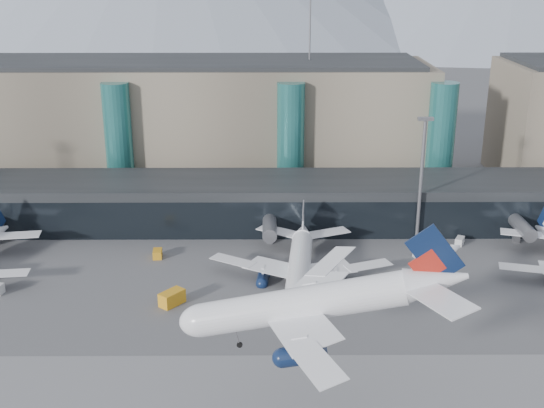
{
  "coord_description": "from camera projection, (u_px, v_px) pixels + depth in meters",
  "views": [
    {
      "loc": [
        -0.29,
        -80.31,
        53.43
      ],
      "look_at": [
        0.41,
        32.0,
        13.69
      ],
      "focal_mm": 45.0,
      "sensor_mm": 36.0,
      "label": 1
    }
  ],
  "objects": [
    {
      "name": "hero_jet",
      "position": [
        329.0,
        294.0,
        77.56
      ],
      "size": [
        35.17,
        35.11,
        11.41
      ],
      "rotation": [
        0.0,
        -0.24,
        -0.14
      ],
      "color": "white",
      "rests_on": "ground"
    },
    {
      "name": "lightmast_mid",
      "position": [
        422.0,
        173.0,
        134.15
      ],
      "size": [
        3.0,
        1.2,
        25.6
      ],
      "color": "slate",
      "rests_on": "ground"
    },
    {
      "name": "veh_h",
      "position": [
        172.0,
        298.0,
        112.66
      ],
      "size": [
        4.44,
        4.71,
        2.35
      ],
      "primitive_type": "cube",
      "rotation": [
        0.0,
        0.0,
        0.88
      ],
      "color": "orange",
      "rests_on": "ground"
    },
    {
      "name": "veh_b",
      "position": [
        158.0,
        254.0,
        130.77
      ],
      "size": [
        1.9,
        2.86,
        1.57
      ],
      "primitive_type": "cube",
      "rotation": [
        0.0,
        0.0,
        1.66
      ],
      "color": "orange",
      "rests_on": "ground"
    },
    {
      "name": "ground",
      "position": [
        270.0,
        375.0,
        93.54
      ],
      "size": [
        900.0,
        900.0,
        0.0
      ],
      "primitive_type": "plane",
      "color": "#515154",
      "rests_on": "ground"
    },
    {
      "name": "jet_parked_mid",
      "position": [
        300.0,
        253.0,
        122.7
      ],
      "size": [
        34.65,
        34.22,
        11.2
      ],
      "rotation": [
        0.0,
        0.0,
        1.48
      ],
      "color": "white",
      "rests_on": "ground"
    },
    {
      "name": "veh_c",
      "position": [
        420.0,
        282.0,
        119.04
      ],
      "size": [
        3.5,
        2.29,
        1.79
      ],
      "primitive_type": "cube",
      "rotation": [
        0.0,
        0.0,
        -0.19
      ],
      "color": "#47474C",
      "rests_on": "ground"
    },
    {
      "name": "terminal_main",
      "position": [
        171.0,
        122.0,
        173.08
      ],
      "size": [
        130.0,
        30.0,
        31.0
      ],
      "color": "gray",
      "rests_on": "ground"
    },
    {
      "name": "veh_g",
      "position": [
        418.0,
        255.0,
        130.5
      ],
      "size": [
        1.81,
        2.45,
        1.28
      ],
      "primitive_type": "cube",
      "rotation": [
        0.0,
        0.0,
        -1.3
      ],
      "color": "silver",
      "rests_on": "ground"
    },
    {
      "name": "concourse",
      "position": [
        269.0,
        202.0,
        146.3
      ],
      "size": [
        170.0,
        27.0,
        10.0
      ],
      "color": "black",
      "rests_on": "ground"
    },
    {
      "name": "teal_towers",
      "position": [
        205.0,
        143.0,
        158.54
      ],
      "size": [
        116.4,
        19.4,
        46.0
      ],
      "color": "#297472",
      "rests_on": "ground"
    },
    {
      "name": "veh_d",
      "position": [
        460.0,
        241.0,
        136.87
      ],
      "size": [
        2.47,
        2.99,
        1.51
      ],
      "primitive_type": "cube",
      "rotation": [
        0.0,
        0.0,
        1.09
      ],
      "color": "silver",
      "rests_on": "ground"
    }
  ]
}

